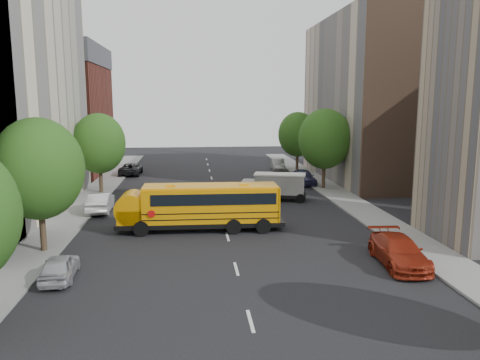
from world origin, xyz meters
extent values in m
plane|color=black|center=(0.00, 0.00, 0.00)|extent=(120.00, 120.00, 0.00)
cube|color=slate|center=(-11.50, 5.00, 0.06)|extent=(3.00, 80.00, 0.12)
cube|color=slate|center=(11.50, 5.00, 0.06)|extent=(3.00, 80.00, 0.12)
cube|color=silver|center=(0.00, 10.00, 0.01)|extent=(0.15, 64.00, 0.01)
cube|color=maroon|center=(-18.00, 28.00, 6.50)|extent=(10.00, 15.00, 13.00)
cube|color=#C1AB96|center=(18.00, 20.00, 9.00)|extent=(10.00, 22.00, 18.00)
cube|color=brown|center=(18.00, 9.00, 9.00)|extent=(10.10, 0.30, 18.00)
cylinder|color=yellow|center=(28.00, 28.00, 17.50)|extent=(1.00, 1.00, 35.00)
cylinder|color=#38281C|center=(-11.00, -4.00, 1.44)|extent=(0.36, 0.36, 2.88)
ellipsoid|color=#295015|center=(-11.00, -4.00, 4.96)|extent=(5.12, 5.12, 5.89)
cylinder|color=#38281C|center=(-11.00, 14.00, 1.40)|extent=(0.36, 0.36, 2.81)
ellipsoid|color=#295015|center=(-11.00, 14.00, 4.84)|extent=(4.99, 4.99, 5.74)
cylinder|color=#38281C|center=(11.00, 14.00, 1.48)|extent=(0.36, 0.36, 2.95)
ellipsoid|color=#295015|center=(11.00, 14.00, 5.08)|extent=(5.25, 5.25, 6.04)
cylinder|color=#38281C|center=(11.00, 26.00, 1.37)|extent=(0.36, 0.36, 2.74)
ellipsoid|color=#295015|center=(11.00, 26.00, 4.71)|extent=(4.86, 4.86, 5.59)
cube|color=black|center=(-1.71, -0.12, 0.56)|extent=(11.40, 2.80, 0.30)
cube|color=orange|center=(-1.00, -0.13, 1.87)|extent=(9.17, 2.71, 2.33)
cube|color=orange|center=(-6.37, -0.03, 1.17)|extent=(1.87, 2.36, 1.01)
cube|color=black|center=(-5.31, -0.05, 2.38)|extent=(0.55, 2.34, 1.22)
cube|color=orange|center=(-1.00, -0.13, 3.06)|extent=(9.16, 2.50, 0.14)
cube|color=black|center=(-0.80, -0.14, 2.38)|extent=(8.36, 2.75, 0.76)
cube|color=black|center=(-1.00, -0.13, 1.06)|extent=(9.17, 2.77, 0.06)
cube|color=black|center=(-1.00, -0.13, 1.47)|extent=(9.17, 2.77, 0.06)
cube|color=orange|center=(3.61, -0.22, 1.87)|extent=(0.20, 2.54, 2.33)
cube|color=orange|center=(-3.74, -0.08, 3.16)|extent=(0.62, 0.62, 0.10)
cube|color=orange|center=(1.33, -0.18, 3.16)|extent=(0.62, 0.62, 0.10)
cylinder|color=orange|center=(-6.37, -0.03, 1.67)|extent=(2.17, 2.37, 2.13)
cylinder|color=red|center=(-4.98, -1.42, 1.52)|extent=(0.51, 0.05, 0.51)
cylinder|color=black|center=(-5.68, -1.31, 0.51)|extent=(1.02, 0.32, 1.01)
cylinder|color=black|center=(-5.64, 1.22, 0.51)|extent=(1.02, 0.32, 1.01)
cylinder|color=black|center=(0.50, -1.43, 0.51)|extent=(1.02, 0.32, 1.01)
cylinder|color=black|center=(0.54, 1.11, 0.51)|extent=(1.02, 0.32, 1.01)
cylinder|color=black|center=(2.52, -1.47, 0.51)|extent=(1.02, 0.32, 1.01)
cylinder|color=black|center=(2.57, 1.07, 0.51)|extent=(1.02, 0.32, 1.01)
cube|color=black|center=(5.07, 9.21, 0.47)|extent=(5.95, 3.22, 0.28)
cube|color=silver|center=(5.53, 9.09, 1.46)|extent=(4.65, 2.80, 1.70)
cube|color=silver|center=(3.06, 9.72, 1.18)|extent=(1.72, 2.06, 1.13)
cube|color=silver|center=(5.53, 9.09, 2.36)|extent=(4.86, 2.94, 0.11)
cylinder|color=black|center=(2.83, 8.80, 0.40)|extent=(0.83, 0.42, 0.79)
cylinder|color=black|center=(3.29, 10.63, 0.40)|extent=(0.83, 0.42, 0.79)
cylinder|color=black|center=(5.03, 8.25, 0.40)|extent=(0.83, 0.42, 0.79)
cylinder|color=black|center=(5.49, 10.08, 0.40)|extent=(0.83, 0.42, 0.79)
cylinder|color=black|center=(7.04, 7.74, 0.40)|extent=(0.83, 0.42, 0.79)
cylinder|color=black|center=(7.50, 9.57, 0.40)|extent=(0.83, 0.42, 0.79)
imported|color=#ADADB4|center=(-8.89, -8.52, 0.64)|extent=(1.75, 3.86, 1.29)
imported|color=silver|center=(-9.60, 6.17, 0.78)|extent=(1.81, 4.80, 1.56)
imported|color=black|center=(-9.60, 25.57, 0.73)|extent=(2.51, 5.27, 1.45)
imported|color=maroon|center=(8.80, -8.29, 0.77)|extent=(2.52, 5.46, 1.55)
imported|color=#373861|center=(9.60, 16.81, 0.80)|extent=(2.23, 4.84, 1.61)
imported|color=gray|center=(8.85, 27.68, 0.73)|extent=(1.91, 4.52, 1.45)
camera|label=1|loc=(-2.25, -31.54, 8.76)|focal=35.00mm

